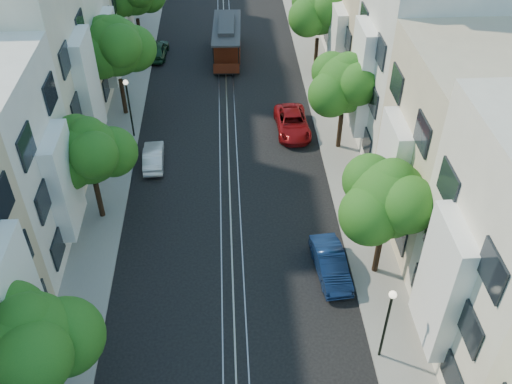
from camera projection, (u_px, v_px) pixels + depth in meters
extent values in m
plane|color=black|center=(226.00, 90.00, 43.30)|extent=(200.00, 200.00, 0.00)
cube|color=gray|center=(321.00, 87.00, 43.59)|extent=(2.50, 80.00, 0.12)
cube|color=gray|center=(130.00, 92.00, 42.95)|extent=(2.50, 80.00, 0.12)
cube|color=gray|center=(219.00, 90.00, 43.27)|extent=(0.06, 80.00, 0.02)
cube|color=gray|center=(226.00, 90.00, 43.30)|extent=(0.06, 80.00, 0.02)
cube|color=gray|center=(234.00, 90.00, 43.32)|extent=(0.06, 80.00, 0.02)
cube|color=tan|center=(226.00, 90.00, 43.30)|extent=(0.08, 80.00, 0.01)
cube|color=white|center=(443.00, 284.00, 22.22)|extent=(0.90, 3.04, 6.05)
cube|color=beige|center=(470.00, 154.00, 28.32)|extent=(7.00, 8.00, 10.00)
cube|color=white|center=(392.00, 169.00, 28.66)|extent=(0.90, 3.04, 5.50)
cube|color=silver|center=(427.00, 62.00, 33.85)|extent=(7.00, 8.00, 12.00)
cube|color=white|center=(362.00, 78.00, 34.30)|extent=(0.90, 3.04, 6.60)
cube|color=#C6B28C|center=(391.00, 30.00, 40.98)|extent=(7.00, 8.00, 9.00)
cube|color=white|center=(338.00, 41.00, 41.27)|extent=(0.90, 3.04, 4.95)
cube|color=white|center=(16.00, 304.00, 21.55)|extent=(0.90, 3.04, 5.93)
cube|color=white|center=(62.00, 182.00, 27.99)|extent=(0.90, 3.04, 5.39)
cube|color=beige|center=(17.00, 75.00, 32.87)|extent=(7.00, 8.00, 11.76)
cube|color=white|center=(87.00, 87.00, 33.64)|extent=(0.90, 3.04, 6.47)
cube|color=silver|center=(53.00, 40.00, 39.98)|extent=(7.00, 8.00, 8.82)
cube|color=white|center=(110.00, 48.00, 40.59)|extent=(0.90, 3.04, 4.85)
cylinder|color=black|center=(378.00, 253.00, 28.11)|extent=(0.30, 0.30, 2.45)
sphere|color=#154E13|center=(388.00, 199.00, 25.91)|extent=(3.64, 3.64, 3.64)
sphere|color=#154E13|center=(407.00, 198.00, 26.60)|extent=(2.91, 2.91, 2.91)
sphere|color=#154E13|center=(370.00, 215.00, 25.52)|extent=(2.84, 2.84, 2.84)
sphere|color=#154E13|center=(393.00, 182.00, 25.42)|extent=(2.18, 2.18, 2.18)
cylinder|color=black|center=(340.00, 131.00, 36.62)|extent=(0.30, 0.30, 2.38)
sphere|color=#154E13|center=(345.00, 84.00, 34.48)|extent=(3.54, 3.54, 3.54)
sphere|color=#154E13|center=(360.00, 85.00, 35.17)|extent=(2.83, 2.83, 2.83)
sphere|color=#154E13|center=(331.00, 95.00, 34.09)|extent=(2.76, 2.76, 2.76)
sphere|color=#154E13|center=(348.00, 70.00, 33.99)|extent=(2.12, 2.12, 2.12)
cylinder|color=black|center=(316.00, 54.00, 45.06)|extent=(0.30, 0.30, 2.52)
sphere|color=#154E13|center=(319.00, 10.00, 42.80)|extent=(3.74, 3.74, 3.74)
sphere|color=#154E13|center=(332.00, 12.00, 43.49)|extent=(3.00, 3.00, 3.00)
sphere|color=#154E13|center=(308.00, 17.00, 42.41)|extent=(2.92, 2.92, 2.92)
sphere|color=#154E13|center=(28.00, 343.00, 19.87)|extent=(3.64, 3.64, 3.64)
sphere|color=#154E13|center=(65.00, 337.00, 20.56)|extent=(2.91, 2.91, 2.91)
sphere|color=#154E13|center=(25.00, 324.00, 19.38)|extent=(2.18, 2.18, 2.18)
cylinder|color=black|center=(99.00, 200.00, 31.39)|extent=(0.30, 0.30, 2.27)
sphere|color=#154E13|center=(88.00, 152.00, 29.35)|extent=(3.38, 3.38, 3.38)
sphere|color=#154E13|center=(112.00, 152.00, 30.03)|extent=(2.70, 2.70, 2.70)
sphere|color=#154E13|center=(68.00, 165.00, 28.95)|extent=(2.64, 2.64, 2.64)
sphere|color=#154E13|center=(87.00, 136.00, 28.86)|extent=(2.03, 2.03, 2.03)
cylinder|color=black|center=(123.00, 96.00, 39.76)|extent=(0.30, 0.30, 2.62)
sphere|color=#154E13|center=(115.00, 47.00, 37.41)|extent=(3.90, 3.90, 3.90)
sphere|color=#154E13|center=(133.00, 49.00, 38.10)|extent=(3.12, 3.12, 3.12)
sphere|color=#154E13|center=(99.00, 56.00, 37.02)|extent=(3.04, 3.04, 3.04)
sphere|color=#154E13|center=(114.00, 33.00, 36.92)|extent=(2.34, 2.34, 2.34)
cylinder|color=black|center=(139.00, 32.00, 48.33)|extent=(0.30, 0.30, 2.38)
sphere|color=#154E13|center=(122.00, 0.00, 45.80)|extent=(2.76, 2.76, 2.76)
cylinder|color=black|center=(385.00, 326.00, 23.72)|extent=(0.12, 0.12, 4.00)
sphere|color=#FFF2CC|center=(393.00, 295.00, 22.45)|extent=(0.32, 0.32, 0.32)
cylinder|color=black|center=(130.00, 110.00, 37.05)|extent=(0.12, 0.12, 4.00)
sphere|color=#FFF2CC|center=(126.00, 82.00, 35.78)|extent=(0.32, 0.32, 0.32)
cube|color=black|center=(227.00, 53.00, 47.33)|extent=(2.32, 7.18, 0.27)
cube|color=#4F1A0D|center=(227.00, 41.00, 46.65)|extent=(2.30, 4.52, 2.13)
cube|color=beige|center=(227.00, 32.00, 46.14)|extent=(2.35, 4.56, 0.53)
cube|color=#2D2D30|center=(227.00, 28.00, 45.92)|extent=(2.50, 7.18, 0.16)
cube|color=#2D2D30|center=(226.00, 25.00, 45.78)|extent=(1.40, 4.04, 0.31)
imported|color=#0D1E42|center=(331.00, 264.00, 28.46)|extent=(1.76, 4.06, 1.30)
imported|color=maroon|center=(292.00, 123.00, 38.55)|extent=(2.27, 4.69, 1.29)
imported|color=silver|center=(153.00, 157.00, 35.68)|extent=(1.38, 3.49, 1.13)
imported|color=#153621|center=(157.00, 50.00, 47.27)|extent=(1.82, 3.91, 1.30)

